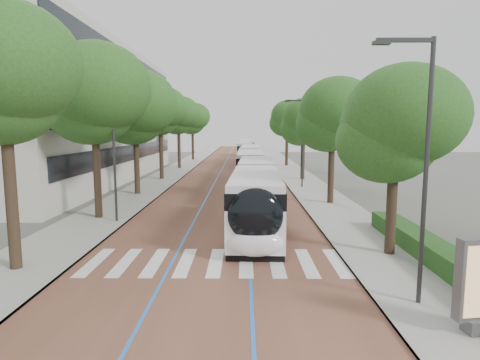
% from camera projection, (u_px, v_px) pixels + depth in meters
% --- Properties ---
extents(ground, '(160.00, 160.00, 0.00)m').
position_uv_depth(ground, '(209.00, 271.00, 15.54)').
color(ground, '#51544C').
rests_on(ground, ground).
extents(road, '(11.00, 140.00, 0.02)m').
position_uv_depth(road, '(234.00, 169.00, 55.21)').
color(road, brown).
rests_on(road, ground).
extents(sidewalk_left, '(4.00, 140.00, 0.12)m').
position_uv_depth(sidewalk_left, '(179.00, 168.00, 55.27)').
color(sidewalk_left, gray).
rests_on(sidewalk_left, ground).
extents(sidewalk_right, '(4.00, 140.00, 0.12)m').
position_uv_depth(sidewalk_right, '(288.00, 168.00, 55.14)').
color(sidewalk_right, gray).
rests_on(sidewalk_right, ground).
extents(kerb_left, '(0.20, 140.00, 0.14)m').
position_uv_depth(kerb_left, '(193.00, 168.00, 55.25)').
color(kerb_left, gray).
rests_on(kerb_left, ground).
extents(kerb_right, '(0.20, 140.00, 0.14)m').
position_uv_depth(kerb_right, '(274.00, 168.00, 55.15)').
color(kerb_right, gray).
rests_on(kerb_right, ground).
extents(zebra_crossing, '(10.55, 3.60, 0.01)m').
position_uv_depth(zebra_crossing, '(216.00, 262.00, 16.53)').
color(zebra_crossing, silver).
rests_on(zebra_crossing, ground).
extents(lane_line_left, '(0.12, 126.00, 0.01)m').
position_uv_depth(lane_line_left, '(222.00, 169.00, 55.22)').
color(lane_line_left, blue).
rests_on(lane_line_left, road).
extents(lane_line_right, '(0.12, 126.00, 0.01)m').
position_uv_depth(lane_line_right, '(245.00, 169.00, 55.19)').
color(lane_line_right, blue).
rests_on(lane_line_right, road).
extents(office_building, '(18.11, 40.00, 14.00)m').
position_uv_depth(office_building, '(48.00, 114.00, 42.58)').
color(office_building, '#A6A39A').
rests_on(office_building, ground).
extents(hedge, '(1.20, 14.00, 0.80)m').
position_uv_depth(hedge, '(445.00, 259.00, 15.39)').
color(hedge, '#174217').
rests_on(hedge, sidewalk_right).
extents(streetlight_near, '(1.82, 0.20, 8.00)m').
position_uv_depth(streetlight_near, '(421.00, 152.00, 11.89)').
color(streetlight_near, '#2C2D2F').
rests_on(streetlight_near, sidewalk_right).
extents(streetlight_far, '(1.82, 0.20, 8.00)m').
position_uv_depth(streetlight_far, '(301.00, 136.00, 36.69)').
color(streetlight_far, '#2C2D2F').
rests_on(streetlight_far, sidewalk_right).
extents(lamp_post_left, '(0.14, 0.14, 8.00)m').
position_uv_depth(lamp_post_left, '(114.00, 153.00, 23.00)').
color(lamp_post_left, '#2C2D2F').
rests_on(lamp_post_left, sidewalk_left).
extents(trees_left, '(6.38, 60.42, 9.93)m').
position_uv_depth(trees_left, '(151.00, 112.00, 38.07)').
color(trees_left, black).
rests_on(trees_left, ground).
extents(trees_right, '(5.40, 47.17, 9.06)m').
position_uv_depth(trees_right, '(311.00, 122.00, 37.49)').
color(trees_right, black).
rests_on(trees_right, ground).
extents(lead_bus, '(3.17, 18.47, 3.20)m').
position_uv_depth(lead_bus, '(256.00, 192.00, 24.60)').
color(lead_bus, black).
rests_on(lead_bus, ground).
extents(bus_queued_0, '(2.65, 12.42, 3.20)m').
position_uv_depth(bus_queued_0, '(250.00, 167.00, 40.49)').
color(bus_queued_0, white).
rests_on(bus_queued_0, ground).
extents(bus_queued_1, '(3.03, 12.49, 3.20)m').
position_uv_depth(bus_queued_1, '(251.00, 158.00, 52.81)').
color(bus_queued_1, white).
rests_on(bus_queued_1, ground).
extents(bus_queued_2, '(2.85, 12.46, 3.20)m').
position_uv_depth(bus_queued_2, '(245.00, 152.00, 65.40)').
color(bus_queued_2, white).
rests_on(bus_queued_2, ground).
extents(bus_queued_3, '(2.96, 12.48, 3.20)m').
position_uv_depth(bus_queued_3, '(246.00, 148.00, 79.35)').
color(bus_queued_3, white).
rests_on(bus_queued_3, ground).
extents(ad_panel, '(1.28, 0.56, 2.58)m').
position_uv_depth(ad_panel, '(479.00, 284.00, 10.46)').
color(ad_panel, '#59595B').
rests_on(ad_panel, sidewalk_right).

